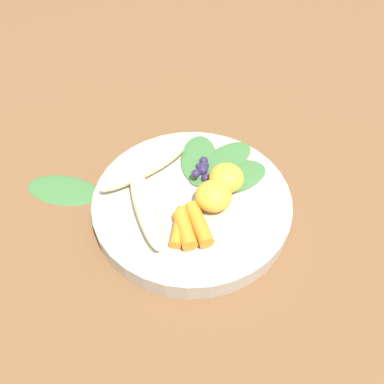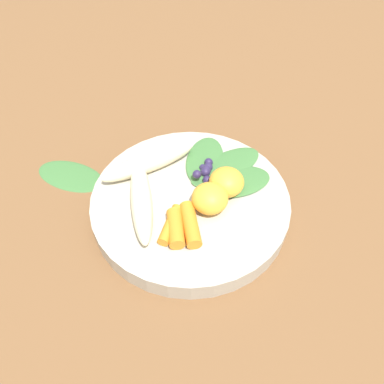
% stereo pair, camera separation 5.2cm
% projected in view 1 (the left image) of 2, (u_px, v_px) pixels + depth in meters
% --- Properties ---
extents(ground_plane, '(2.40, 2.40, 0.00)m').
position_uv_depth(ground_plane, '(192.00, 210.00, 0.55)').
color(ground_plane, brown).
extents(bowl, '(0.28, 0.28, 0.03)m').
position_uv_depth(bowl, '(192.00, 203.00, 0.54)').
color(bowl, '#B2AD9E').
rests_on(bowl, ground_plane).
extents(banana_peeled_left, '(0.05, 0.15, 0.03)m').
position_uv_depth(banana_peeled_left, '(145.00, 206.00, 0.50)').
color(banana_peeled_left, beige).
rests_on(banana_peeled_left, bowl).
extents(banana_peeled_right, '(0.14, 0.09, 0.03)m').
position_uv_depth(banana_peeled_right, '(144.00, 167.00, 0.55)').
color(banana_peeled_right, beige).
rests_on(banana_peeled_right, bowl).
extents(orange_segment_near, '(0.05, 0.05, 0.04)m').
position_uv_depth(orange_segment_near, '(226.00, 178.00, 0.53)').
color(orange_segment_near, '#F4A833').
rests_on(orange_segment_near, bowl).
extents(orange_segment_far, '(0.05, 0.05, 0.04)m').
position_uv_depth(orange_segment_far, '(214.00, 196.00, 0.51)').
color(orange_segment_far, '#F4A833').
rests_on(orange_segment_far, bowl).
extents(carrot_front, '(0.03, 0.06, 0.02)m').
position_uv_depth(carrot_front, '(179.00, 227.00, 0.49)').
color(carrot_front, orange).
rests_on(carrot_front, bowl).
extents(carrot_mid_left, '(0.03, 0.05, 0.02)m').
position_uv_depth(carrot_mid_left, '(185.00, 229.00, 0.48)').
color(carrot_mid_left, orange).
rests_on(carrot_mid_left, bowl).
extents(carrot_mid_right, '(0.03, 0.07, 0.02)m').
position_uv_depth(carrot_mid_right, '(198.00, 224.00, 0.49)').
color(carrot_mid_right, orange).
rests_on(carrot_mid_right, bowl).
extents(blueberry_pile, '(0.03, 0.05, 0.02)m').
position_uv_depth(blueberry_pile, '(203.00, 170.00, 0.55)').
color(blueberry_pile, '#2D234C').
rests_on(blueberry_pile, bowl).
extents(coconut_shred_patch, '(0.04, 0.04, 0.00)m').
position_uv_depth(coconut_shred_patch, '(200.00, 160.00, 0.57)').
color(coconut_shred_patch, white).
rests_on(coconut_shred_patch, bowl).
extents(kale_leaf_left, '(0.11, 0.08, 0.01)m').
position_uv_depth(kale_leaf_left, '(234.00, 177.00, 0.55)').
color(kale_leaf_left, '#3D7038').
rests_on(kale_leaf_left, bowl).
extents(kale_leaf_right, '(0.13, 0.11, 0.01)m').
position_uv_depth(kale_leaf_right, '(221.00, 163.00, 0.57)').
color(kale_leaf_right, '#3D7038').
rests_on(kale_leaf_right, bowl).
extents(kale_leaf_rear, '(0.07, 0.11, 0.01)m').
position_uv_depth(kale_leaf_rear, '(199.00, 158.00, 0.58)').
color(kale_leaf_rear, '#3D7038').
rests_on(kale_leaf_rear, bowl).
extents(kale_leaf_stray, '(0.13, 0.10, 0.01)m').
position_uv_depth(kale_leaf_stray, '(63.00, 189.00, 0.57)').
color(kale_leaf_stray, '#3D7038').
rests_on(kale_leaf_stray, ground_plane).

